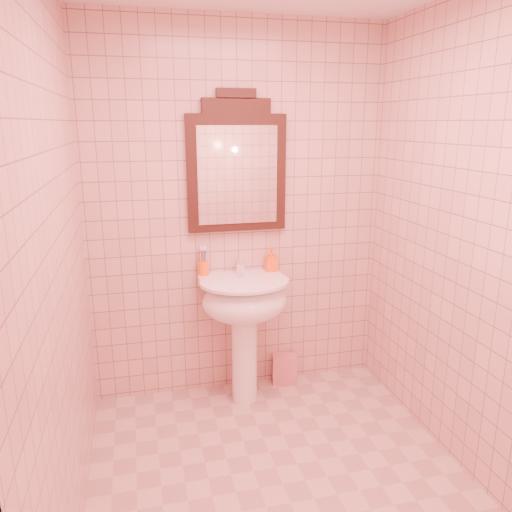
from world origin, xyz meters
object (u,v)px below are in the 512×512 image
object	(u,v)px
soap_dispenser	(271,260)
towel	(284,369)
pedestal_sink	(244,309)
mirror	(237,167)
toothbrush_cup	(203,268)

from	to	relation	value
soap_dispenser	towel	size ratio (longest dim) A/B	0.77
pedestal_sink	towel	size ratio (longest dim) A/B	4.06
pedestal_sink	soap_dispenser	size ratio (longest dim) A/B	5.29
mirror	toothbrush_cup	world-z (taller)	mirror
mirror	toothbrush_cup	size ratio (longest dim) A/B	5.21
soap_dispenser	towel	xyz separation A→B (m)	(0.11, 0.01, -0.84)
toothbrush_cup	soap_dispenser	distance (m)	0.47
towel	soap_dispenser	bearing A→B (deg)	-177.24
toothbrush_cup	towel	xyz separation A→B (m)	(0.57, -0.02, -0.81)
mirror	soap_dispenser	world-z (taller)	mirror
pedestal_sink	towel	distance (m)	0.67
pedestal_sink	toothbrush_cup	distance (m)	0.39
pedestal_sink	toothbrush_cup	xyz separation A→B (m)	(-0.24, 0.18, 0.25)
toothbrush_cup	towel	size ratio (longest dim) A/B	0.82
mirror	soap_dispenser	distance (m)	0.67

